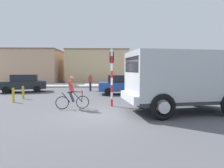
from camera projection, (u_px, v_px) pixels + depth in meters
ground_plane at (102, 114)px, 8.92m from camera, size 120.00×120.00×0.00m
sidewalk_far at (105, 85)px, 24.08m from camera, size 80.00×5.00×0.16m
truck_foreground at (183, 78)px, 9.13m from camera, size 5.72×3.41×2.90m
cyclist at (72, 93)px, 9.90m from camera, size 1.72×0.54×1.72m
traffic_light_pole at (112, 69)px, 10.60m from camera, size 0.24×0.43×3.20m
car_red_near at (23, 83)px, 17.34m from camera, size 4.31×2.70×1.60m
car_white_mid at (122, 84)px, 15.77m from camera, size 4.03×1.93×1.60m
car_far_side at (183, 85)px, 14.96m from camera, size 4.31×2.74×1.60m
pedestrian_near_kerb at (90, 82)px, 18.08m from camera, size 0.34×0.22×1.62m
bollard_near at (13, 95)px, 11.90m from camera, size 0.14×0.14×0.90m
bollard_far at (23, 93)px, 13.30m from camera, size 0.14×0.14×0.90m
building_corner_left at (27, 66)px, 29.81m from camera, size 10.62×7.46×5.05m
building_mid_block at (98, 66)px, 30.96m from camera, size 9.56×6.77×5.13m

